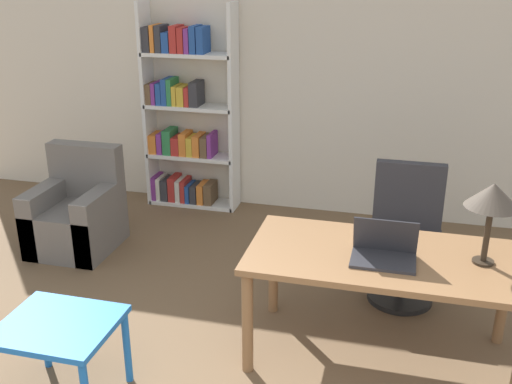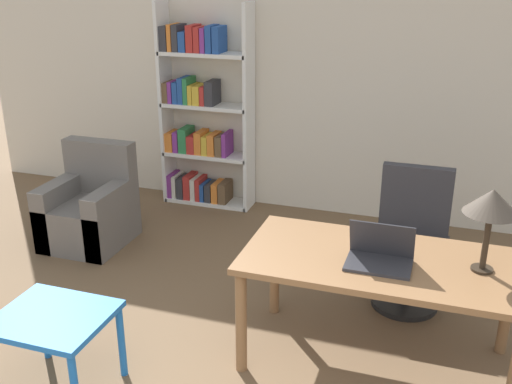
{
  "view_description": "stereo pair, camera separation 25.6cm",
  "coord_description": "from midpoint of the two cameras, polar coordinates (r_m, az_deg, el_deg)",
  "views": [
    {
      "loc": [
        0.76,
        -1.16,
        2.39
      ],
      "look_at": [
        -0.15,
        2.38,
        0.98
      ],
      "focal_mm": 42.0,
      "sensor_mm": 36.0,
      "label": 1
    },
    {
      "loc": [
        1.0,
        -1.09,
        2.39
      ],
      "look_at": [
        -0.15,
        2.38,
        0.98
      ],
      "focal_mm": 42.0,
      "sensor_mm": 36.0,
      "label": 2
    }
  ],
  "objects": [
    {
      "name": "desk",
      "position": [
        3.74,
        13.76,
        -7.47
      ],
      "size": [
        1.67,
        0.83,
        0.73
      ],
      "color": "olive",
      "rests_on": "ground_plane"
    },
    {
      "name": "side_table_blue",
      "position": [
        3.65,
        -16.76,
        -12.2
      ],
      "size": [
        0.63,
        0.55,
        0.52
      ],
      "color": "blue",
      "rests_on": "ground_plane"
    },
    {
      "name": "table_lamp",
      "position": [
        3.59,
        23.47,
        -1.07
      ],
      "size": [
        0.31,
        0.31,
        0.5
      ],
      "color": "#2D2319",
      "rests_on": "desk"
    },
    {
      "name": "armchair",
      "position": [
        5.54,
        -14.26,
        -1.81
      ],
      "size": [
        0.67,
        0.7,
        0.89
      ],
      "color": "#66605B",
      "rests_on": "ground_plane"
    },
    {
      "name": "laptop",
      "position": [
        3.61,
        13.72,
        -5.91
      ],
      "size": [
        0.38,
        0.26,
        0.26
      ],
      "color": "#2D2D33",
      "rests_on": "desk"
    },
    {
      "name": "wall_back",
      "position": [
        5.82,
        9.6,
        10.54
      ],
      "size": [
        8.0,
        0.06,
        2.7
      ],
      "color": "beige",
      "rests_on": "ground_plane"
    },
    {
      "name": "office_chair",
      "position": [
        4.55,
        16.1,
        -4.64
      ],
      "size": [
        0.53,
        0.53,
        1.01
      ],
      "color": "black",
      "rests_on": "ground_plane"
    },
    {
      "name": "bookshelf",
      "position": [
        6.11,
        -4.14,
        7.03
      ],
      "size": [
        0.94,
        0.28,
        2.05
      ],
      "color": "white",
      "rests_on": "ground_plane"
    }
  ]
}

